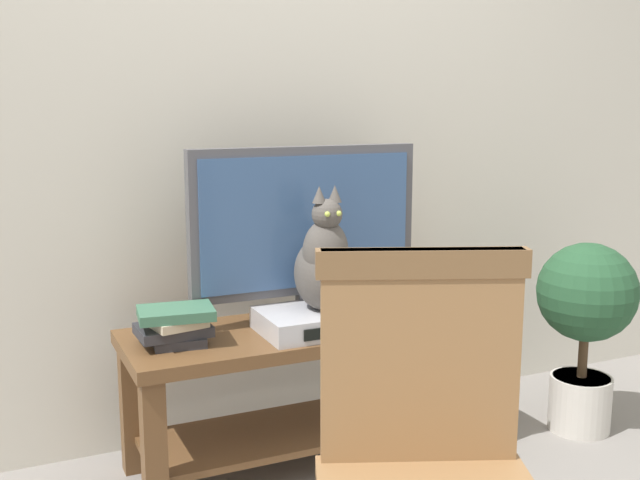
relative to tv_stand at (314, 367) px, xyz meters
The scene contains 8 objects.
back_wall 1.13m from the tv_stand, 97.87° to the left, with size 7.00×0.12×2.80m, color beige.
tv_stand is the anchor object (origin of this frame).
tv 0.49m from the tv_stand, 89.98° to the left, with size 0.83×0.20×0.61m.
media_box 0.20m from the tv_stand, 91.81° to the right, with size 0.42×0.28×0.07m.
cat 0.40m from the tv_stand, 90.78° to the right, with size 0.18×0.28×0.42m.
wooden_chair 1.17m from the tv_stand, 102.38° to the right, with size 0.59×0.59×0.97m.
book_stack 0.54m from the tv_stand, behind, with size 0.25×0.20×0.12m.
potted_plant 1.07m from the tv_stand, 10.98° to the right, with size 0.38×0.38×0.74m.
Camera 1 is at (-0.99, -1.74, 1.28)m, focal length 42.91 mm.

